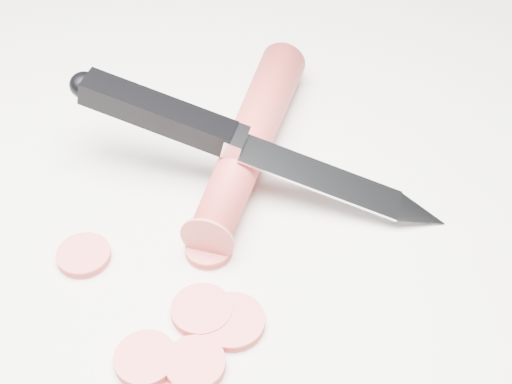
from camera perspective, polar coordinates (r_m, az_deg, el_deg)
name	(u,v)px	position (r m, az deg, el deg)	size (l,w,h in m)	color
ground	(183,236)	(0.47, -5.84, -3.54)	(2.40, 2.40, 0.00)	silver
carrot	(251,139)	(0.51, -0.43, 4.29)	(0.03, 0.03, 0.20)	red
carrot_slice_0	(146,359)	(0.42, -8.83, -13.08)	(0.04, 0.04, 0.01)	#D34F4A
carrot_slice_2	(232,322)	(0.43, -1.94, -10.32)	(0.04, 0.04, 0.01)	#D34F4A
carrot_slice_3	(202,311)	(0.43, -4.37, -9.45)	(0.04, 0.04, 0.01)	#D34F4A
carrot_slice_4	(209,249)	(0.46, -3.79, -4.57)	(0.03, 0.03, 0.01)	#D34F4A
carrot_slice_5	(84,255)	(0.47, -13.61, -4.94)	(0.03, 0.03, 0.01)	#D34F4A
carrot_slice_6	(195,364)	(0.41, -4.91, -13.56)	(0.03, 0.03, 0.01)	#D34F4A
kitchen_knife	(257,146)	(0.48, 0.09, 3.72)	(0.22, 0.20, 0.07)	silver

